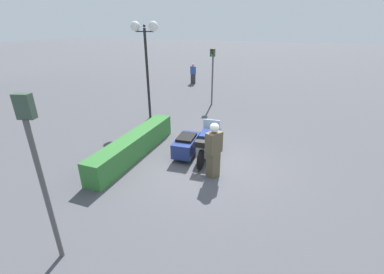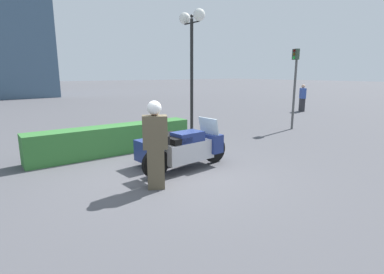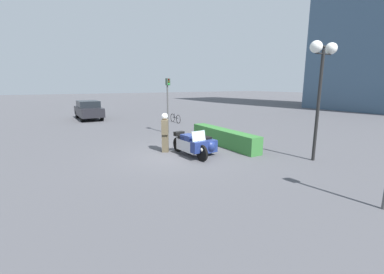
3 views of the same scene
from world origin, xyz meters
name	(u,v)px [view 1 (image 1 of 3)]	position (x,y,z in m)	size (l,w,h in m)	color
ground_plane	(205,164)	(0.00, 0.00, 0.00)	(160.00, 160.00, 0.00)	#4C4C51
police_motorcycle	(197,143)	(0.56, 0.49, 0.46)	(2.41, 1.36, 1.15)	black
officer_rider	(214,149)	(-0.60, -0.43, 0.90)	(0.54, 0.47, 1.70)	brown
hedge_bush_curbside	(135,145)	(-0.26, 2.50, 0.39)	(4.55, 0.64, 0.78)	#337033
twin_lamp_post	(145,41)	(3.51, 4.00, 3.61)	(0.42, 1.31, 4.41)	black
traffic_light_near	(212,69)	(6.86, 1.83, 2.06)	(0.22, 0.29, 3.09)	#4C4C4C
traffic_light_far	(37,159)	(-4.48, 1.55, 2.15)	(0.23, 0.29, 3.26)	#4C4C4C
pedestrian_bystander	(193,74)	(12.13, 4.92, 0.77)	(0.48, 0.51, 1.54)	#2D2D33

